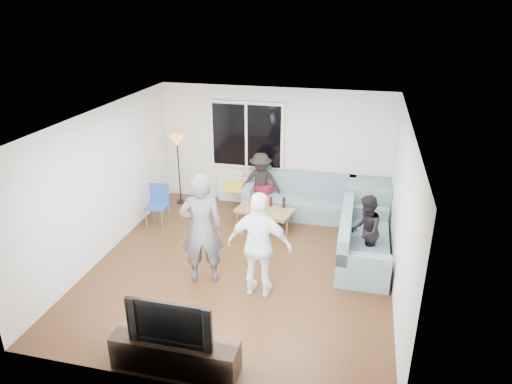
% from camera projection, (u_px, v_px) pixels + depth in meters
% --- Properties ---
extents(floor, '(5.00, 5.50, 0.04)m').
position_uv_depth(floor, '(242.00, 267.00, 7.98)').
color(floor, '#56351C').
rests_on(floor, ground).
extents(ceiling, '(5.00, 5.50, 0.04)m').
position_uv_depth(ceiling, '(240.00, 117.00, 6.95)').
color(ceiling, white).
rests_on(ceiling, ground).
extents(wall_back, '(5.00, 0.04, 2.60)m').
position_uv_depth(wall_back, '(275.00, 147.00, 9.95)').
color(wall_back, silver).
rests_on(wall_back, ground).
extents(wall_front, '(5.00, 0.04, 2.60)m').
position_uv_depth(wall_front, '(175.00, 296.00, 4.98)').
color(wall_front, silver).
rests_on(wall_front, ground).
extents(wall_left, '(0.04, 5.50, 2.60)m').
position_uv_depth(wall_left, '(102.00, 184.00, 8.00)').
color(wall_left, silver).
rests_on(wall_left, ground).
extents(wall_right, '(0.04, 5.50, 2.60)m').
position_uv_depth(wall_right, '(403.00, 212.00, 6.93)').
color(wall_right, silver).
rests_on(wall_right, ground).
extents(window_frame, '(1.62, 0.06, 1.47)m').
position_uv_depth(window_frame, '(247.00, 135.00, 9.91)').
color(window_frame, white).
rests_on(window_frame, wall_back).
extents(window_glass, '(1.50, 0.02, 1.35)m').
position_uv_depth(window_glass, '(246.00, 136.00, 9.87)').
color(window_glass, black).
rests_on(window_glass, window_frame).
extents(window_mullion, '(0.05, 0.03, 1.35)m').
position_uv_depth(window_mullion, '(246.00, 136.00, 9.86)').
color(window_mullion, white).
rests_on(window_mullion, window_frame).
extents(radiator, '(1.30, 0.12, 0.62)m').
position_uv_depth(radiator, '(247.00, 189.00, 10.35)').
color(radiator, silver).
rests_on(radiator, floor).
extents(potted_plant, '(0.20, 0.16, 0.34)m').
position_uv_depth(potted_plant, '(268.00, 171.00, 10.04)').
color(potted_plant, '#316126').
rests_on(potted_plant, radiator).
extents(vase, '(0.18, 0.18, 0.16)m').
position_uv_depth(vase, '(241.00, 173.00, 10.20)').
color(vase, silver).
rests_on(vase, radiator).
extents(sofa_back_section, '(2.30, 0.85, 0.85)m').
position_uv_depth(sofa_back_section, '(299.00, 196.00, 9.70)').
color(sofa_back_section, slate).
rests_on(sofa_back_section, floor).
extents(sofa_right_section, '(2.00, 0.85, 0.85)m').
position_uv_depth(sofa_right_section, '(364.00, 238.00, 7.99)').
color(sofa_right_section, slate).
rests_on(sofa_right_section, floor).
extents(sofa_corner, '(0.85, 0.85, 0.85)m').
position_uv_depth(sofa_corner, '(368.00, 202.00, 9.40)').
color(sofa_corner, slate).
rests_on(sofa_corner, floor).
extents(cushion_yellow, '(0.39, 0.34, 0.14)m').
position_uv_depth(cushion_yellow, '(235.00, 187.00, 9.95)').
color(cushion_yellow, gold).
rests_on(cushion_yellow, sofa_back_section).
extents(cushion_red, '(0.45, 0.41, 0.13)m').
position_uv_depth(cushion_red, '(263.00, 188.00, 9.89)').
color(cushion_red, maroon).
rests_on(cushion_red, sofa_back_section).
extents(coffee_table, '(1.21, 0.83, 0.40)m').
position_uv_depth(coffee_table, '(265.00, 218.00, 9.23)').
color(coffee_table, '#A17F4E').
rests_on(coffee_table, floor).
extents(pitcher, '(0.17, 0.17, 0.17)m').
position_uv_depth(pitcher, '(260.00, 206.00, 9.08)').
color(pitcher, maroon).
rests_on(pitcher, coffee_table).
extents(side_chair, '(0.42, 0.42, 0.86)m').
position_uv_depth(side_chair, '(157.00, 207.00, 9.19)').
color(side_chair, '#224595').
rests_on(side_chair, floor).
extents(floor_lamp, '(0.32, 0.32, 1.56)m').
position_uv_depth(floor_lamp, '(179.00, 170.00, 10.14)').
color(floor_lamp, orange).
rests_on(floor_lamp, floor).
extents(player_left, '(0.78, 0.63, 1.86)m').
position_uv_depth(player_left, '(202.00, 229.00, 7.23)').
color(player_left, '#49494D').
rests_on(player_left, floor).
extents(player_right, '(1.01, 0.45, 1.70)m').
position_uv_depth(player_right, '(260.00, 245.00, 6.91)').
color(player_right, white).
rests_on(player_right, floor).
extents(spectator_right, '(0.52, 0.65, 1.28)m').
position_uv_depth(spectator_right, '(365.00, 231.00, 7.77)').
color(spectator_right, black).
rests_on(spectator_right, floor).
extents(spectator_back, '(0.92, 0.64, 1.30)m').
position_uv_depth(spectator_back, '(261.00, 182.00, 9.82)').
color(spectator_back, black).
rests_on(spectator_back, floor).
extents(tv_console, '(1.60, 0.40, 0.44)m').
position_uv_depth(tv_console, '(176.00, 354.00, 5.68)').
color(tv_console, '#2E2117').
rests_on(tv_console, floor).
extents(television, '(1.06, 0.14, 0.61)m').
position_uv_depth(television, '(173.00, 319.00, 5.48)').
color(television, black).
rests_on(television, tv_console).
extents(bottle_e, '(0.07, 0.07, 0.22)m').
position_uv_depth(bottle_e, '(284.00, 203.00, 9.18)').
color(bottle_e, black).
rests_on(bottle_e, coffee_table).
extents(bottle_c, '(0.07, 0.07, 0.19)m').
position_uv_depth(bottle_c, '(271.00, 202.00, 9.26)').
color(bottle_c, black).
rests_on(bottle_c, coffee_table).
extents(bottle_b, '(0.08, 0.08, 0.27)m').
position_uv_depth(bottle_b, '(256.00, 204.00, 9.04)').
color(bottle_b, '#307F17').
rests_on(bottle_b, coffee_table).
extents(bottle_a, '(0.07, 0.07, 0.19)m').
position_uv_depth(bottle_a, '(252.00, 202.00, 9.26)').
color(bottle_a, orange).
rests_on(bottle_a, coffee_table).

